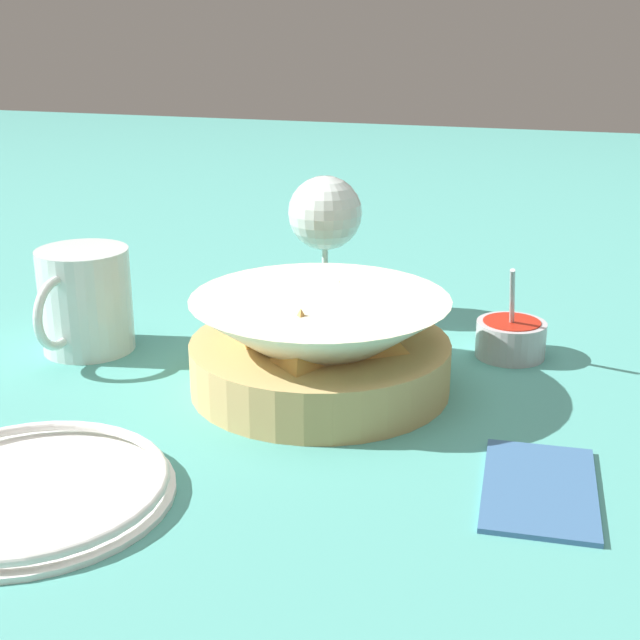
# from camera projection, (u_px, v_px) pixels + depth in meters

# --- Properties ---
(ground_plane) EXTENTS (4.00, 4.00, 0.00)m
(ground_plane) POSITION_uv_depth(u_px,v_px,m) (292.00, 381.00, 0.83)
(ground_plane) COLOR teal
(food_basket) EXTENTS (0.24, 0.24, 0.09)m
(food_basket) POSITION_uv_depth(u_px,v_px,m) (320.00, 348.00, 0.81)
(food_basket) COLOR tan
(food_basket) RESTS_ON ground_plane
(sauce_cup) EXTENTS (0.07, 0.07, 0.10)m
(sauce_cup) POSITION_uv_depth(u_px,v_px,m) (511.00, 337.00, 0.89)
(sauce_cup) COLOR #B7B7BC
(sauce_cup) RESTS_ON ground_plane
(wine_glass) EXTENTS (0.08, 0.08, 0.16)m
(wine_glass) POSITION_uv_depth(u_px,v_px,m) (325.00, 217.00, 0.98)
(wine_glass) COLOR silver
(wine_glass) RESTS_ON ground_plane
(beer_mug) EXTENTS (0.13, 0.09, 0.11)m
(beer_mug) POSITION_uv_depth(u_px,v_px,m) (85.00, 304.00, 0.90)
(beer_mug) COLOR silver
(beer_mug) RESTS_ON ground_plane
(side_plate) EXTENTS (0.21, 0.21, 0.01)m
(side_plate) POSITION_uv_depth(u_px,v_px,m) (29.00, 489.00, 0.63)
(side_plate) COLOR white
(side_plate) RESTS_ON ground_plane
(napkin) EXTENTS (0.14, 0.09, 0.01)m
(napkin) POSITION_uv_depth(u_px,v_px,m) (540.00, 486.00, 0.64)
(napkin) COLOR #38608E
(napkin) RESTS_ON ground_plane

